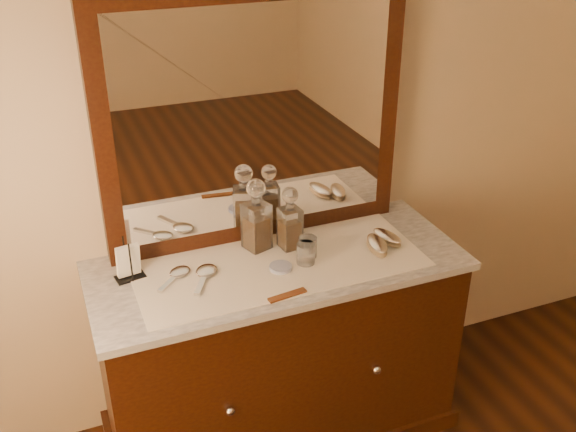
% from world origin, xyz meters
% --- Properties ---
extents(dresser_cabinet, '(1.40, 0.55, 0.82)m').
position_xyz_m(dresser_cabinet, '(0.00, 1.96, 0.41)').
color(dresser_cabinet, black).
rests_on(dresser_cabinet, floor).
extents(dresser_plinth, '(1.46, 0.59, 0.08)m').
position_xyz_m(dresser_plinth, '(0.00, 1.96, 0.04)').
color(dresser_plinth, black).
rests_on(dresser_plinth, floor).
extents(knob_left, '(0.04, 0.04, 0.04)m').
position_xyz_m(knob_left, '(-0.30, 1.67, 0.45)').
color(knob_left, silver).
rests_on(knob_left, dresser_cabinet).
extents(knob_right, '(0.04, 0.04, 0.04)m').
position_xyz_m(knob_right, '(0.30, 1.67, 0.45)').
color(knob_right, silver).
rests_on(knob_right, dresser_cabinet).
extents(marble_top, '(1.44, 0.59, 0.03)m').
position_xyz_m(marble_top, '(0.00, 1.96, 0.83)').
color(marble_top, silver).
rests_on(marble_top, dresser_cabinet).
extents(mirror_frame, '(1.20, 0.08, 1.00)m').
position_xyz_m(mirror_frame, '(0.00, 2.20, 1.35)').
color(mirror_frame, black).
rests_on(mirror_frame, marble_top).
extents(mirror_glass, '(1.06, 0.01, 0.86)m').
position_xyz_m(mirror_glass, '(0.00, 2.17, 1.35)').
color(mirror_glass, white).
rests_on(mirror_glass, marble_top).
extents(lace_runner, '(1.10, 0.45, 0.00)m').
position_xyz_m(lace_runner, '(0.00, 1.94, 0.85)').
color(lace_runner, white).
rests_on(lace_runner, marble_top).
extents(pin_dish, '(0.09, 0.09, 0.01)m').
position_xyz_m(pin_dish, '(-0.01, 1.90, 0.86)').
color(pin_dish, white).
rests_on(pin_dish, lace_runner).
extents(comb, '(0.15, 0.05, 0.01)m').
position_xyz_m(comb, '(-0.05, 1.73, 0.86)').
color(comb, brown).
rests_on(comb, lace_runner).
extents(napkin_rack, '(0.12, 0.08, 0.16)m').
position_xyz_m(napkin_rack, '(-0.55, 2.06, 0.91)').
color(napkin_rack, black).
rests_on(napkin_rack, marble_top).
extents(decanter_left, '(0.12, 0.12, 0.30)m').
position_xyz_m(decanter_left, '(-0.04, 2.09, 0.97)').
color(decanter_left, '#8E5514').
rests_on(decanter_left, lace_runner).
extents(decanter_right, '(0.09, 0.09, 0.26)m').
position_xyz_m(decanter_right, '(0.08, 2.04, 0.95)').
color(decanter_right, '#8E5514').
rests_on(decanter_right, lace_runner).
extents(brush_near, '(0.09, 0.17, 0.04)m').
position_xyz_m(brush_near, '(0.39, 1.89, 0.88)').
color(brush_near, '#947C5B').
rests_on(brush_near, lace_runner).
extents(brush_far, '(0.10, 0.16, 0.04)m').
position_xyz_m(brush_far, '(0.46, 1.93, 0.87)').
color(brush_far, '#947C5B').
rests_on(brush_far, lace_runner).
extents(hand_mirror_outer, '(0.16, 0.16, 0.02)m').
position_xyz_m(hand_mirror_outer, '(-0.38, 2.00, 0.86)').
color(hand_mirror_outer, silver).
rests_on(hand_mirror_outer, lace_runner).
extents(hand_mirror_inner, '(0.14, 0.20, 0.02)m').
position_xyz_m(hand_mirror_inner, '(-0.29, 1.96, 0.86)').
color(hand_mirror_inner, silver).
rests_on(hand_mirror_inner, lace_runner).
extents(tumblers, '(0.10, 0.11, 0.08)m').
position_xyz_m(tumblers, '(0.11, 1.93, 0.89)').
color(tumblers, white).
rests_on(tumblers, lace_runner).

